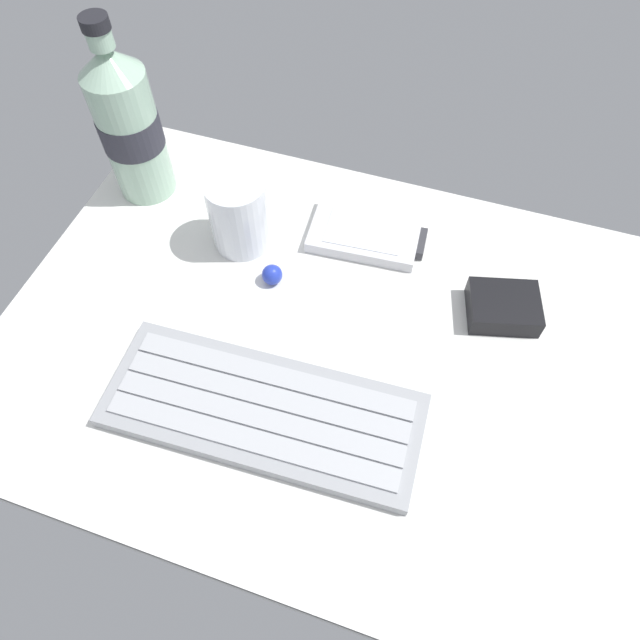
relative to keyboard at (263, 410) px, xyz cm
name	(u,v)px	position (x,y,z in cm)	size (l,w,h in cm)	color
ground_plane	(319,343)	(2.27, 9.38, -1.79)	(64.00, 48.00, 2.80)	silver
keyboard	(263,410)	(0.00, 0.00, 0.00)	(29.43, 12.19, 1.70)	#93969B
handheld_device	(366,233)	(3.03, 23.67, -0.08)	(13.19, 8.49, 1.50)	silver
juice_cup	(239,216)	(-9.96, 18.91, 3.10)	(6.40, 6.40, 8.50)	silver
water_bottle	(129,124)	(-24.02, 23.24, 8.20)	(6.73, 6.73, 20.80)	#9EC1A8
charger_block	(503,307)	(19.05, 18.10, 0.39)	(7.00, 5.60, 2.40)	black
trackball_mouse	(272,275)	(-4.73, 14.61, 0.29)	(2.20, 2.20, 2.20)	#2338B2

